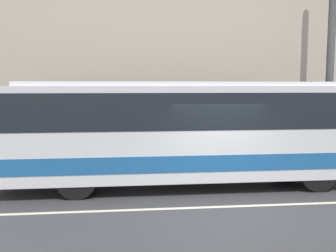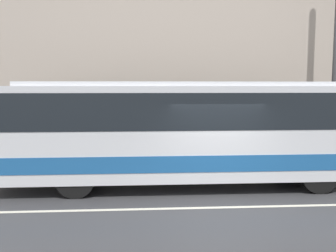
# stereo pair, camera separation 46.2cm
# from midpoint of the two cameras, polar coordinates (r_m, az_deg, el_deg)

# --- Properties ---
(ground_plane) EXTENTS (60.00, 60.00, 0.00)m
(ground_plane) POSITION_cam_midpoint_polar(r_m,az_deg,el_deg) (9.54, 7.63, -12.10)
(ground_plane) COLOR #38383A
(sidewalk) EXTENTS (60.00, 2.21, 0.13)m
(sidewalk) POSITION_cam_midpoint_polar(r_m,az_deg,el_deg) (14.37, 2.74, -5.56)
(sidewalk) COLOR #A09E99
(sidewalk) RESTS_ON ground_plane
(building_facade) EXTENTS (60.00, 0.35, 10.60)m
(building_facade) POSITION_cam_midpoint_polar(r_m,az_deg,el_deg) (15.45, 2.09, 14.08)
(building_facade) COLOR #B7A899
(building_facade) RESTS_ON ground_plane
(lane_stripe) EXTENTS (54.00, 0.14, 0.01)m
(lane_stripe) POSITION_cam_midpoint_polar(r_m,az_deg,el_deg) (9.54, 7.63, -12.08)
(lane_stripe) COLOR beige
(lane_stripe) RESTS_ON ground_plane
(transit_bus) EXTENTS (10.70, 2.53, 3.09)m
(transit_bus) POSITION_cam_midpoint_polar(r_m,az_deg,el_deg) (11.11, 0.88, -0.23)
(transit_bus) COLOR silver
(transit_bus) RESTS_ON ground_plane
(utility_pole_near) EXTENTS (0.28, 0.28, 8.89)m
(utility_pole_near) POSITION_cam_midpoint_polar(r_m,az_deg,el_deg) (15.29, 22.80, 11.67)
(utility_pole_near) COLOR #4C4C4F
(utility_pole_near) RESTS_ON sidewalk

